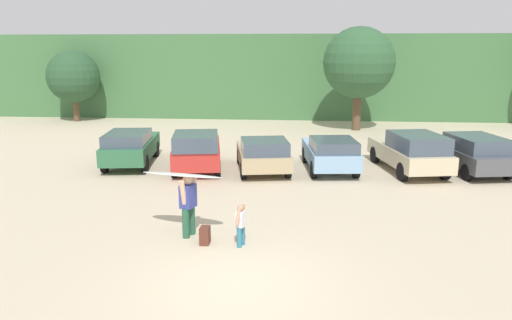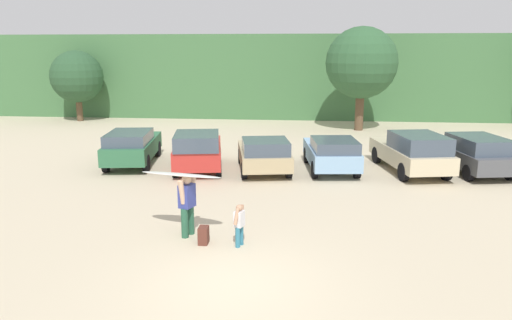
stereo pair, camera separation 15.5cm
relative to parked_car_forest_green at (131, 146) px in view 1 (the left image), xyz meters
The scene contains 14 objects.
ground_plane 12.08m from the parked_car_forest_green, 60.33° to the right, with size 120.00×120.00×0.00m, color #C1B293.
hillside_ridge 21.24m from the parked_car_forest_green, 73.61° to the left, with size 108.00×12.00×5.93m, color #427042.
tree_ridge_back 15.18m from the parked_car_forest_green, 123.59° to the left, with size 3.55×3.55×4.84m.
tree_far_right 15.26m from the parked_car_forest_green, 44.16° to the left, with size 4.31×4.31×6.26m.
parked_car_forest_green is the anchor object (origin of this frame).
parked_car_red 3.12m from the parked_car_forest_green, 13.59° to the right, with size 2.54×4.26×1.65m.
parked_car_tan 5.79m from the parked_car_forest_green, ahead, with size 2.59×4.21×1.42m.
parked_car_sky_blue 8.48m from the parked_car_forest_green, ahead, with size 2.27×4.24×1.43m.
parked_car_champagne 11.70m from the parked_car_forest_green, ahead, with size 2.71×4.91×1.66m.
parked_car_dark_gray 14.15m from the parked_car_forest_green, ahead, with size 2.59×4.60×1.53m.
person_adult 8.94m from the parked_car_forest_green, 61.08° to the right, with size 0.43×0.79×1.67m.
person_child 10.19m from the parked_car_forest_green, 55.38° to the right, with size 0.28×0.49×1.09m.
surfboard_white 8.95m from the parked_car_forest_green, 61.91° to the right, with size 2.33×1.06×0.18m.
backpack_dropped 9.66m from the parked_car_forest_green, 59.77° to the right, with size 0.24×0.34×0.45m.
Camera 1 is at (1.24, -9.29, 4.84)m, focal length 33.94 mm.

